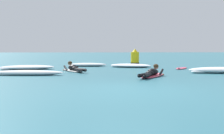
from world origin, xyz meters
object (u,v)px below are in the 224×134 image
object	(u,v)px
surfer_near	(152,73)
surfer_far	(74,69)
channel_marker_buoy	(135,58)
drifting_surfboard	(181,68)

from	to	relation	value
surfer_near	surfer_far	distance (m)	4.42
surfer_far	channel_marker_buoy	distance (m)	7.50
surfer_far	drifting_surfboard	xyz separation A→B (m)	(5.89, 1.66, -0.11)
surfer_far	drifting_surfboard	distance (m)	6.12
drifting_surfboard	channel_marker_buoy	size ratio (longest dim) A/B	1.66
surfer_far	drifting_surfboard	bearing A→B (deg)	15.70
drifting_surfboard	channel_marker_buoy	distance (m)	5.15
surfer_near	channel_marker_buoy	size ratio (longest dim) A/B	2.21
channel_marker_buoy	surfer_near	bearing A→B (deg)	-93.53
surfer_far	surfer_near	bearing A→B (deg)	-40.98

